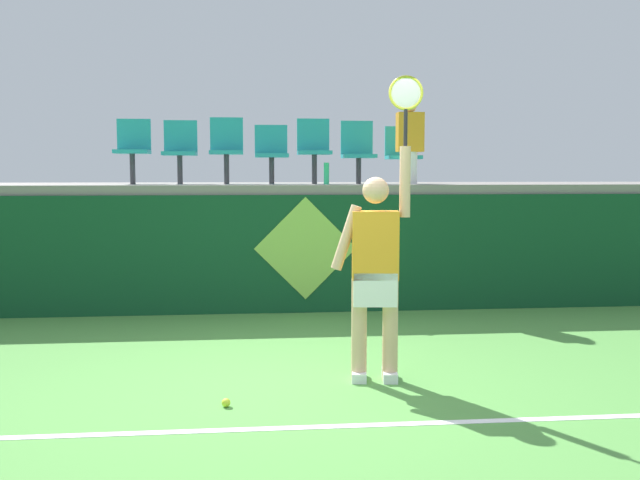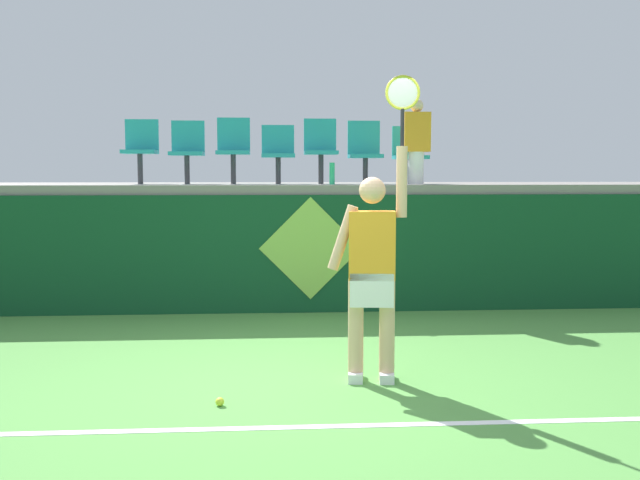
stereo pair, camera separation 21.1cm
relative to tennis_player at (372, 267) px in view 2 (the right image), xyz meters
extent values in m
plane|color=#519342|center=(-0.73, -0.17, -0.96)|extent=(40.00, 40.00, 0.00)
cube|color=#0F4223|center=(-0.73, 3.07, -0.23)|extent=(12.26, 0.20, 1.46)
cube|color=gray|center=(-0.73, 4.22, 0.56)|extent=(12.26, 2.41, 0.12)
cube|color=white|center=(-0.73, -1.08, -0.96)|extent=(11.03, 0.08, 0.01)
cube|color=white|center=(-0.14, 0.02, -0.92)|extent=(0.15, 0.27, 0.08)
cube|color=white|center=(0.12, -0.01, -0.92)|extent=(0.15, 0.27, 0.08)
cylinder|color=#DBAD84|center=(-0.14, 0.02, -0.53)|extent=(0.13, 0.13, 0.86)
cylinder|color=#DBAD84|center=(0.12, -0.01, -0.53)|extent=(0.13, 0.13, 0.86)
cube|color=white|center=(-0.01, 0.00, -0.18)|extent=(0.38, 0.26, 0.28)
cube|color=orange|center=(-0.01, 0.00, 0.18)|extent=(0.40, 0.26, 0.56)
sphere|color=#DBAD84|center=(-0.01, 0.00, 0.64)|extent=(0.22, 0.22, 0.22)
cylinder|color=#DBAD84|center=(-0.24, 0.03, 0.25)|extent=(0.26, 0.12, 0.55)
cylinder|color=#DBAD84|center=(0.23, -0.03, 0.71)|extent=(0.09, 0.09, 0.58)
cylinder|color=black|center=(0.23, -0.03, 1.15)|extent=(0.03, 0.03, 0.30)
torus|color=gold|center=(0.23, -0.03, 1.43)|extent=(0.28, 0.06, 0.28)
ellipsoid|color=silver|center=(0.23, -0.03, 1.43)|extent=(0.24, 0.04, 0.24)
sphere|color=#D1E533|center=(-1.23, -0.58, -0.93)|extent=(0.07, 0.07, 0.07)
cylinder|color=#26B272|center=(-0.06, 3.26, 0.76)|extent=(0.07, 0.07, 0.28)
cylinder|color=#38383D|center=(-2.55, 3.82, 0.82)|extent=(0.07, 0.07, 0.40)
cube|color=teal|center=(-2.55, 3.82, 1.05)|extent=(0.44, 0.42, 0.05)
cube|color=teal|center=(-2.55, 4.01, 1.28)|extent=(0.44, 0.04, 0.41)
cylinder|color=#38383D|center=(-1.94, 3.82, 0.81)|extent=(0.07, 0.07, 0.38)
cube|color=teal|center=(-1.94, 3.82, 1.03)|extent=(0.44, 0.42, 0.05)
cube|color=teal|center=(-1.94, 4.01, 1.26)|extent=(0.44, 0.04, 0.42)
cylinder|color=#38383D|center=(-1.33, 3.82, 0.82)|extent=(0.07, 0.07, 0.39)
cube|color=teal|center=(-1.33, 3.82, 1.04)|extent=(0.44, 0.42, 0.05)
cube|color=teal|center=(-1.33, 4.01, 1.29)|extent=(0.44, 0.04, 0.45)
cylinder|color=#38383D|center=(-0.73, 3.82, 0.80)|extent=(0.07, 0.07, 0.35)
cube|color=teal|center=(-0.73, 3.82, 1.00)|extent=(0.44, 0.42, 0.05)
cube|color=teal|center=(-0.73, 4.01, 1.22)|extent=(0.44, 0.04, 0.39)
cylinder|color=#38383D|center=(-0.16, 3.82, 0.82)|extent=(0.07, 0.07, 0.39)
cube|color=teal|center=(-0.16, 3.82, 1.04)|extent=(0.44, 0.42, 0.05)
cube|color=teal|center=(-0.16, 4.01, 1.29)|extent=(0.44, 0.04, 0.44)
cylinder|color=#38383D|center=(0.44, 3.82, 0.80)|extent=(0.07, 0.07, 0.35)
cube|color=teal|center=(0.44, 3.82, 1.00)|extent=(0.44, 0.42, 0.05)
cube|color=teal|center=(0.44, 4.01, 1.25)|extent=(0.44, 0.04, 0.46)
cylinder|color=#38383D|center=(1.05, 3.82, 0.79)|extent=(0.07, 0.07, 0.33)
cube|color=teal|center=(1.05, 3.82, 0.98)|extent=(0.44, 0.42, 0.05)
cube|color=teal|center=(1.05, 4.01, 1.21)|extent=(0.44, 0.04, 0.40)
cylinder|color=white|center=(1.05, 3.44, 0.83)|extent=(0.20, 0.20, 0.42)
cube|color=orange|center=(1.05, 3.44, 1.30)|extent=(0.34, 0.20, 0.51)
sphere|color=beige|center=(1.05, 3.44, 1.64)|extent=(0.17, 0.17, 0.17)
cube|color=#0F4223|center=(-0.35, 2.96, -0.96)|extent=(0.90, 0.01, 0.00)
plane|color=#8CC64C|center=(-0.35, 2.96, -0.15)|extent=(1.27, 0.00, 1.27)
camera|label=1|loc=(-1.05, -5.86, 0.79)|focal=40.53mm
camera|label=2|loc=(-0.84, -5.88, 0.79)|focal=40.53mm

